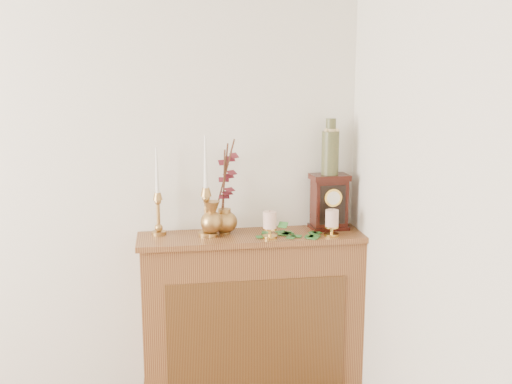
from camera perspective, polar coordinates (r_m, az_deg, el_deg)
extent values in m
cube|color=brown|center=(3.41, -0.33, -11.84)|extent=(1.20, 0.30, 0.90)
cube|color=brown|center=(3.29, 0.07, -13.58)|extent=(0.96, 0.01, 0.63)
cube|color=brown|center=(3.26, -0.34, -4.29)|extent=(1.24, 0.34, 0.03)
cylinder|color=#A48241|center=(3.28, -9.24, -3.87)|extent=(0.08, 0.08, 0.02)
sphere|color=#A48241|center=(3.28, -9.25, -3.37)|extent=(0.04, 0.04, 0.04)
cylinder|color=#A48241|center=(3.26, -9.29, -2.19)|extent=(0.02, 0.02, 0.14)
sphere|color=#A48241|center=(3.24, -9.33, -0.92)|extent=(0.04, 0.04, 0.04)
cone|color=#A48241|center=(3.24, -9.35, -0.40)|extent=(0.05, 0.05, 0.04)
cone|color=silver|center=(3.21, -9.43, 2.02)|extent=(0.02, 0.02, 0.25)
cylinder|color=#A48241|center=(3.22, -4.72, -4.03)|extent=(0.09, 0.09, 0.02)
sphere|color=#A48241|center=(3.21, -4.73, -3.44)|extent=(0.05, 0.05, 0.05)
cylinder|color=#A48241|center=(3.20, -4.75, -2.08)|extent=(0.02, 0.02, 0.16)
sphere|color=#A48241|center=(3.18, -4.78, -0.59)|extent=(0.04, 0.04, 0.04)
cone|color=#A48241|center=(3.17, -4.79, 0.00)|extent=(0.06, 0.06, 0.05)
cone|color=silver|center=(3.14, -4.84, 2.83)|extent=(0.02, 0.02, 0.28)
cylinder|color=#A48241|center=(3.21, -4.21, -4.11)|extent=(0.06, 0.06, 0.02)
sphere|color=#A48241|center=(3.19, -4.23, -2.88)|extent=(0.12, 0.12, 0.12)
cone|color=#A48241|center=(3.17, -4.25, -1.44)|extent=(0.09, 0.09, 0.06)
cylinder|color=#A48241|center=(3.27, -3.00, -3.89)|extent=(0.06, 0.06, 0.01)
ellipsoid|color=#A48241|center=(3.26, -3.01, -2.86)|extent=(0.14, 0.14, 0.12)
cylinder|color=#A48241|center=(3.24, -3.02, -1.83)|extent=(0.07, 0.07, 0.03)
cylinder|color=#472819|center=(3.22, -3.06, 1.19)|extent=(0.01, 0.09, 0.33)
cylinder|color=#472819|center=(3.21, -2.99, 1.45)|extent=(0.04, 0.07, 0.37)
cylinder|color=#472819|center=(3.21, -2.94, 1.71)|extent=(0.10, 0.09, 0.39)
cylinder|color=gold|center=(3.18, 1.32, -4.29)|extent=(0.08, 0.08, 0.01)
cylinder|color=gold|center=(3.17, 1.32, -3.87)|extent=(0.02, 0.02, 0.04)
cylinder|color=gold|center=(3.17, 1.32, -3.52)|extent=(0.07, 0.07, 0.01)
cylinder|color=#F5E0C0|center=(3.16, 1.33, -2.67)|extent=(0.07, 0.07, 0.09)
cylinder|color=#472819|center=(3.14, 1.33, -1.81)|extent=(0.00, 0.00, 0.01)
cylinder|color=gold|center=(3.24, 7.21, -4.05)|extent=(0.08, 0.08, 0.01)
cylinder|color=gold|center=(3.24, 7.22, -3.65)|extent=(0.02, 0.02, 0.04)
cylinder|color=gold|center=(3.23, 7.23, -3.31)|extent=(0.07, 0.07, 0.01)
cylinder|color=#F5E0C0|center=(3.22, 7.25, -2.48)|extent=(0.07, 0.07, 0.09)
cylinder|color=#472819|center=(3.21, 7.27, -1.64)|extent=(0.00, 0.00, 0.01)
cube|color=#276024|center=(3.29, 6.31, -3.87)|extent=(0.07, 0.06, 0.00)
cube|color=#276024|center=(3.28, 5.30, -3.89)|extent=(0.05, 0.06, 0.00)
cube|color=#276024|center=(3.33, 5.24, -3.66)|extent=(0.05, 0.06, 0.00)
cube|color=#276024|center=(3.25, 6.55, -4.05)|extent=(0.07, 0.06, 0.00)
cube|color=#276024|center=(3.19, 5.39, -4.33)|extent=(0.05, 0.06, 0.00)
cube|color=#276024|center=(3.22, 4.73, -4.17)|extent=(0.07, 0.07, 0.00)
cube|color=#276024|center=(3.31, 6.97, -3.79)|extent=(0.05, 0.06, 0.00)
cube|color=#276024|center=(3.18, 3.24, -4.34)|extent=(0.06, 0.07, 0.00)
cube|color=#276024|center=(3.27, 4.06, -3.90)|extent=(0.07, 0.07, 0.00)
cube|color=#276024|center=(3.26, 2.85, -3.93)|extent=(0.06, 0.07, 0.00)
cube|color=#276024|center=(3.23, 1.88, -4.10)|extent=(0.05, 0.06, 0.00)
cube|color=#276024|center=(3.30, 7.56, -3.87)|extent=(0.07, 0.07, 0.00)
cube|color=#276024|center=(3.16, 0.80, -4.44)|extent=(0.05, 0.06, 0.00)
cube|color=#276024|center=(3.18, 5.19, -4.37)|extent=(0.05, 0.06, 0.00)
cube|color=#276024|center=(3.20, 1.20, -3.29)|extent=(0.06, 0.06, 0.03)
cube|color=#276024|center=(3.15, 2.58, -3.15)|extent=(0.06, 0.04, 0.03)
cube|color=#276024|center=(3.27, 7.31, -2.89)|extent=(0.06, 0.06, 0.03)
cube|color=black|center=(3.39, 6.91, -3.31)|extent=(0.21, 0.16, 0.02)
cube|color=black|center=(3.36, 6.97, -1.10)|extent=(0.19, 0.13, 0.27)
cube|color=black|center=(3.34, 7.03, 1.42)|extent=(0.21, 0.16, 0.03)
cube|color=black|center=(3.30, 7.31, -1.23)|extent=(0.14, 0.01, 0.22)
cylinder|color=gold|center=(3.29, 7.36, -0.55)|extent=(0.10, 0.02, 0.10)
cylinder|color=silver|center=(3.29, 7.36, -0.55)|extent=(0.07, 0.01, 0.07)
sphere|color=gold|center=(3.32, 7.27, -2.44)|extent=(0.03, 0.03, 0.03)
cylinder|color=#172F24|center=(3.32, 7.08, 3.71)|extent=(0.10, 0.10, 0.24)
cylinder|color=#172F24|center=(3.30, 7.14, 6.28)|extent=(0.06, 0.06, 0.08)
cylinder|color=tan|center=(3.30, 7.13, 5.85)|extent=(0.07, 0.07, 0.02)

